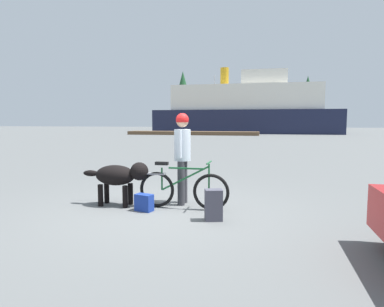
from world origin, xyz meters
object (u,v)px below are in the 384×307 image
(handbag_pannier, at_px, (144,203))
(ferry_boat, at_px, (246,110))
(backpack, at_px, (214,205))
(dog, at_px, (119,176))
(sailboat_moored, at_px, (214,128))
(bicycle, at_px, (183,189))
(person_cyclist, at_px, (182,149))

(handbag_pannier, distance_m, ferry_boat, 39.74)
(backpack, bearing_deg, dog, 163.43)
(ferry_boat, distance_m, sailboat_moored, 8.15)
(bicycle, relative_size, person_cyclist, 0.96)
(dog, bearing_deg, backpack, -16.57)
(ferry_boat, bearing_deg, person_cyclist, -88.03)
(person_cyclist, bearing_deg, ferry_boat, 91.97)
(person_cyclist, distance_m, handbag_pannier, 1.27)
(bicycle, xyz_separation_m, ferry_boat, (-1.43, 39.31, 2.64))
(bicycle, distance_m, handbag_pannier, 0.75)
(handbag_pannier, xyz_separation_m, ferry_boat, (-0.79, 39.63, 2.86))
(backpack, distance_m, handbag_pannier, 1.36)
(backpack, bearing_deg, bicycle, 137.99)
(bicycle, relative_size, ferry_boat, 0.07)
(sailboat_moored, bearing_deg, ferry_boat, -48.25)
(ferry_boat, relative_size, sailboat_moored, 2.77)
(sailboat_moored, bearing_deg, backpack, -80.96)
(backpack, height_order, sailboat_moored, sailboat_moored)
(person_cyclist, height_order, ferry_boat, ferry_boat)
(bicycle, distance_m, person_cyclist, 0.80)
(ferry_boat, bearing_deg, dog, -89.72)
(bicycle, relative_size, backpack, 3.32)
(person_cyclist, bearing_deg, sailboat_moored, 98.26)
(person_cyclist, xyz_separation_m, backpack, (0.77, -0.97, -0.82))
(person_cyclist, relative_size, sailboat_moored, 0.21)
(person_cyclist, height_order, backpack, person_cyclist)
(dog, relative_size, ferry_boat, 0.06)
(bicycle, distance_m, ferry_boat, 39.42)
(dog, distance_m, ferry_boat, 39.42)
(backpack, distance_m, sailboat_moored, 46.27)
(dog, distance_m, handbag_pannier, 0.78)
(person_cyclist, relative_size, backpack, 3.45)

